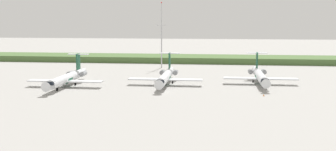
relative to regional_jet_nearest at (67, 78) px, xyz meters
The scene contains 7 objects.
ground_plane 38.47m from the regional_jet_nearest, 38.12° to the left, with size 500.00×500.00×0.00m, color #9E9B96.
grass_berm 78.31m from the regional_jet_nearest, 67.32° to the left, with size 320.00×20.00×2.72m, color #4C6B38.
regional_jet_nearest is the anchor object (origin of this frame).
regional_jet_second 30.13m from the regional_jet_nearest, 12.77° to the left, with size 22.81×31.00×9.00m.
regional_jet_third 59.84m from the regional_jet_nearest, 11.42° to the left, with size 22.81×31.00×9.00m.
antenna_mast 53.31m from the regional_jet_nearest, 64.54° to the left, with size 4.40×0.50×26.88m.
safety_cone_front_marker 58.26m from the regional_jet_nearest, ahead, with size 0.44×0.44×0.55m, color orange.
Camera 1 is at (14.12, -109.61, 20.78)m, focal length 42.95 mm.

